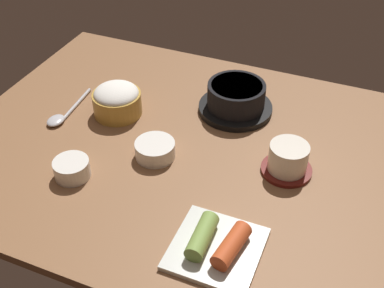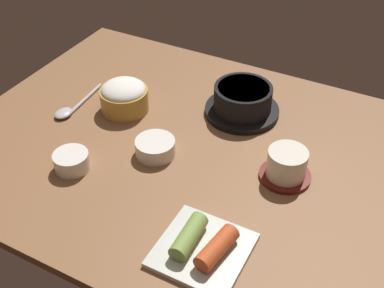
{
  "view_description": "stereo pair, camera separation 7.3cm",
  "coord_description": "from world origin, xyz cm",
  "px_view_note": "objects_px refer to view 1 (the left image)",
  "views": [
    {
      "loc": [
        32.01,
        -74.48,
        68.99
      ],
      "look_at": [
        2.0,
        -2.0,
        5.0
      ],
      "focal_mm": 46.03,
      "sensor_mm": 36.0,
      "label": 1
    },
    {
      "loc": [
        38.6,
        -71.38,
        68.99
      ],
      "look_at": [
        2.0,
        -2.0,
        5.0
      ],
      "focal_mm": 46.03,
      "sensor_mm": 36.0,
      "label": 2
    }
  ],
  "objects_px": {
    "tea_cup_with_saucer": "(288,159)",
    "side_bowl_near": "(72,168)",
    "banchan_cup_center": "(155,149)",
    "kimchi_plate": "(216,245)",
    "spoon": "(62,116)",
    "stone_pot": "(236,99)",
    "rice_bowl": "(117,100)"
  },
  "relations": [
    {
      "from": "side_bowl_near",
      "to": "spoon",
      "type": "height_order",
      "value": "side_bowl_near"
    },
    {
      "from": "stone_pot",
      "to": "banchan_cup_center",
      "type": "xyz_separation_m",
      "value": [
        -0.1,
        -0.22,
        -0.02
      ]
    },
    {
      "from": "banchan_cup_center",
      "to": "side_bowl_near",
      "type": "distance_m",
      "value": 0.17
    },
    {
      "from": "stone_pot",
      "to": "spoon",
      "type": "bearing_deg",
      "value": -153.33
    },
    {
      "from": "banchan_cup_center",
      "to": "side_bowl_near",
      "type": "xyz_separation_m",
      "value": [
        -0.13,
        -0.12,
        0.0
      ]
    },
    {
      "from": "kimchi_plate",
      "to": "side_bowl_near",
      "type": "height_order",
      "value": "kimchi_plate"
    },
    {
      "from": "kimchi_plate",
      "to": "spoon",
      "type": "height_order",
      "value": "kimchi_plate"
    },
    {
      "from": "stone_pot",
      "to": "banchan_cup_center",
      "type": "height_order",
      "value": "stone_pot"
    },
    {
      "from": "stone_pot",
      "to": "kimchi_plate",
      "type": "xyz_separation_m",
      "value": [
        0.1,
        -0.4,
        -0.02
      ]
    },
    {
      "from": "kimchi_plate",
      "to": "spoon",
      "type": "distance_m",
      "value": 0.51
    },
    {
      "from": "stone_pot",
      "to": "tea_cup_with_saucer",
      "type": "relative_size",
      "value": 1.67
    },
    {
      "from": "tea_cup_with_saucer",
      "to": "side_bowl_near",
      "type": "height_order",
      "value": "tea_cup_with_saucer"
    },
    {
      "from": "rice_bowl",
      "to": "banchan_cup_center",
      "type": "height_order",
      "value": "rice_bowl"
    },
    {
      "from": "banchan_cup_center",
      "to": "kimchi_plate",
      "type": "bearing_deg",
      "value": -42.09
    },
    {
      "from": "side_bowl_near",
      "to": "spoon",
      "type": "xyz_separation_m",
      "value": [
        -0.13,
        0.16,
        -0.01
      ]
    },
    {
      "from": "stone_pot",
      "to": "rice_bowl",
      "type": "distance_m",
      "value": 0.27
    },
    {
      "from": "stone_pot",
      "to": "side_bowl_near",
      "type": "relative_size",
      "value": 2.4
    },
    {
      "from": "banchan_cup_center",
      "to": "spoon",
      "type": "relative_size",
      "value": 0.5
    },
    {
      "from": "tea_cup_with_saucer",
      "to": "stone_pot",
      "type": "bearing_deg",
      "value": 135.25
    },
    {
      "from": "banchan_cup_center",
      "to": "side_bowl_near",
      "type": "height_order",
      "value": "side_bowl_near"
    },
    {
      "from": "banchan_cup_center",
      "to": "spoon",
      "type": "distance_m",
      "value": 0.26
    },
    {
      "from": "tea_cup_with_saucer",
      "to": "kimchi_plate",
      "type": "height_order",
      "value": "tea_cup_with_saucer"
    },
    {
      "from": "banchan_cup_center",
      "to": "side_bowl_near",
      "type": "bearing_deg",
      "value": -137.06
    },
    {
      "from": "spoon",
      "to": "kimchi_plate",
      "type": "bearing_deg",
      "value": -25.86
    },
    {
      "from": "side_bowl_near",
      "to": "spoon",
      "type": "bearing_deg",
      "value": 130.07
    },
    {
      "from": "kimchi_plate",
      "to": "spoon",
      "type": "bearing_deg",
      "value": 154.14
    },
    {
      "from": "banchan_cup_center",
      "to": "side_bowl_near",
      "type": "relative_size",
      "value": 1.17
    },
    {
      "from": "spoon",
      "to": "side_bowl_near",
      "type": "bearing_deg",
      "value": -49.93
    },
    {
      "from": "tea_cup_with_saucer",
      "to": "rice_bowl",
      "type": "bearing_deg",
      "value": 173.42
    },
    {
      "from": "stone_pot",
      "to": "tea_cup_with_saucer",
      "type": "distance_m",
      "value": 0.23
    },
    {
      "from": "kimchi_plate",
      "to": "tea_cup_with_saucer",
      "type": "bearing_deg",
      "value": 75.97
    },
    {
      "from": "rice_bowl",
      "to": "spoon",
      "type": "height_order",
      "value": "rice_bowl"
    }
  ]
}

